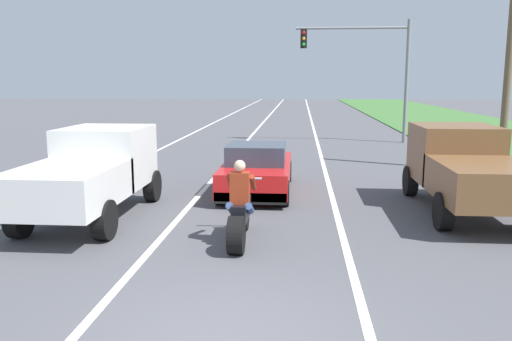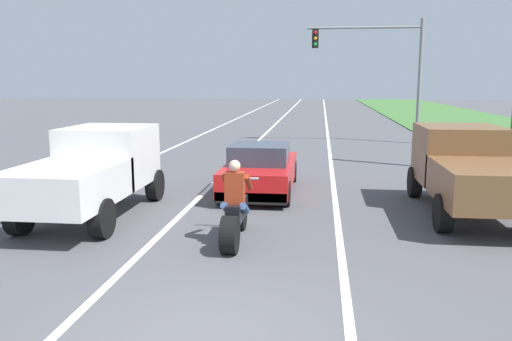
{
  "view_description": "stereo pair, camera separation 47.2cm",
  "coord_description": "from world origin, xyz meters",
  "px_view_note": "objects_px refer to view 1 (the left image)",
  "views": [
    {
      "loc": [
        0.91,
        -5.68,
        3.09
      ],
      "look_at": [
        -0.1,
        6.31,
        1.0
      ],
      "focal_mm": 36.59,
      "sensor_mm": 36.0,
      "label": 1
    },
    {
      "loc": [
        1.38,
        -5.63,
        3.09
      ],
      "look_at": [
        -0.1,
        6.31,
        1.0
      ],
      "focal_mm": 36.59,
      "sensor_mm": 36.0,
      "label": 2
    }
  ],
  "objects_px": {
    "sports_car_red": "(257,170)",
    "pickup_truck_left_lane_white": "(92,170)",
    "motorcycle_with_rider": "(240,213)",
    "pickup_truck_right_shoulder_brown": "(465,166)",
    "traffic_light_mast_near": "(371,60)"
  },
  "relations": [
    {
      "from": "motorcycle_with_rider",
      "to": "pickup_truck_right_shoulder_brown",
      "type": "distance_m",
      "value": 5.79
    },
    {
      "from": "motorcycle_with_rider",
      "to": "pickup_truck_right_shoulder_brown",
      "type": "bearing_deg",
      "value": 30.1
    },
    {
      "from": "motorcycle_with_rider",
      "to": "sports_car_red",
      "type": "relative_size",
      "value": 0.51
    },
    {
      "from": "sports_car_red",
      "to": "pickup_truck_left_lane_white",
      "type": "height_order",
      "value": "pickup_truck_left_lane_white"
    },
    {
      "from": "motorcycle_with_rider",
      "to": "traffic_light_mast_near",
      "type": "height_order",
      "value": "traffic_light_mast_near"
    },
    {
      "from": "sports_car_red",
      "to": "pickup_truck_right_shoulder_brown",
      "type": "xyz_separation_m",
      "value": [
        5.04,
        -1.76,
        0.48
      ]
    },
    {
      "from": "traffic_light_mast_near",
      "to": "motorcycle_with_rider",
      "type": "bearing_deg",
      "value": -104.98
    },
    {
      "from": "pickup_truck_right_shoulder_brown",
      "to": "pickup_truck_left_lane_white",
      "type": "bearing_deg",
      "value": -171.64
    },
    {
      "from": "motorcycle_with_rider",
      "to": "pickup_truck_right_shoulder_brown",
      "type": "height_order",
      "value": "pickup_truck_right_shoulder_brown"
    },
    {
      "from": "motorcycle_with_rider",
      "to": "traffic_light_mast_near",
      "type": "relative_size",
      "value": 0.37
    },
    {
      "from": "sports_car_red",
      "to": "pickup_truck_right_shoulder_brown",
      "type": "bearing_deg",
      "value": -19.24
    },
    {
      "from": "motorcycle_with_rider",
      "to": "sports_car_red",
      "type": "xyz_separation_m",
      "value": [
        -0.05,
        4.65,
        0.04
      ]
    },
    {
      "from": "sports_car_red",
      "to": "traffic_light_mast_near",
      "type": "distance_m",
      "value": 13.6
    },
    {
      "from": "pickup_truck_right_shoulder_brown",
      "to": "motorcycle_with_rider",
      "type": "bearing_deg",
      "value": -149.9
    },
    {
      "from": "sports_car_red",
      "to": "pickup_truck_left_lane_white",
      "type": "relative_size",
      "value": 0.9
    }
  ]
}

